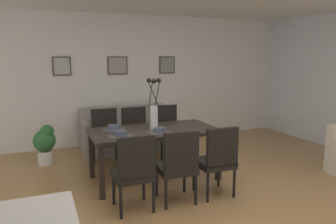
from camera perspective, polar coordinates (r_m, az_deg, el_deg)
name	(u,v)px	position (r m, az deg, el deg)	size (l,w,h in m)	color
ground_plane	(195,206)	(4.04, 4.80, -16.27)	(9.00, 9.00, 0.00)	#A87A47
back_wall_panel	(124,80)	(6.71, -7.71, 5.68)	(9.00, 0.10, 2.60)	white
dining_table	(154,135)	(4.66, -2.47, -4.02)	(1.80, 0.92, 0.74)	black
dining_chair_near_left	(134,169)	(3.74, -5.97, -10.03)	(0.45, 0.45, 0.92)	black
dining_chair_near_right	(106,134)	(5.40, -10.85, -3.90)	(0.46, 0.46, 0.92)	black
dining_chair_far_left	(178,163)	(3.93, 1.78, -8.99)	(0.47, 0.47, 0.92)	black
dining_chair_far_right	(136,132)	(5.48, -5.63, -3.58)	(0.46, 0.46, 0.92)	black
dining_chair_mid_left	(217,158)	(4.16, 8.69, -8.02)	(0.44, 0.44, 0.92)	black
dining_chair_mid_right	(167,129)	(5.68, -0.14, -3.03)	(0.46, 0.46, 0.92)	black
centerpiece_vase	(154,110)	(4.58, -2.50, 0.36)	(0.21, 0.23, 0.73)	silver
placemat_near_left	(121,136)	(4.30, -8.36, -4.20)	(0.32, 0.32, 0.01)	#4C4742
bowl_near_left	(121,133)	(4.29, -8.38, -3.72)	(0.17, 0.17, 0.07)	#475166
placemat_near_right	(114,129)	(4.69, -9.57, -3.05)	(0.32, 0.32, 0.01)	#4C4742
bowl_near_right	(114,127)	(4.68, -9.58, -2.61)	(0.17, 0.17, 0.07)	#475166
placemat_far_left	(159,132)	(4.45, -1.58, -3.61)	(0.32, 0.32, 0.01)	#4C4742
bowl_far_left	(159,130)	(4.44, -1.59, -3.14)	(0.17, 0.17, 0.07)	#475166
sofa	(127,135)	(6.31, -7.20, -3.96)	(1.71, 0.84, 0.80)	gray
framed_picture_left	(62,66)	(6.43, -18.24, 7.70)	(0.33, 0.03, 0.36)	#473828
framed_picture_center	(118,66)	(6.59, -8.88, 8.11)	(0.40, 0.03, 0.36)	#473828
framed_picture_right	(167,65)	(6.91, -0.17, 8.30)	(0.35, 0.03, 0.36)	#473828
potted_plant	(45,142)	(5.72, -20.89, -5.04)	(0.36, 0.36, 0.67)	silver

